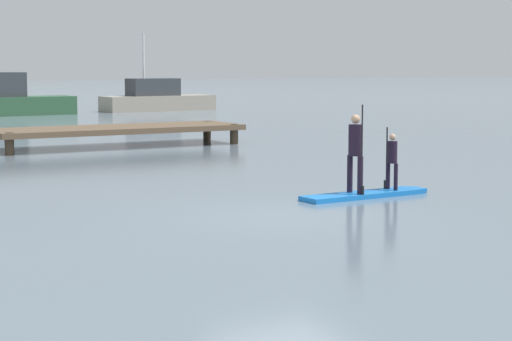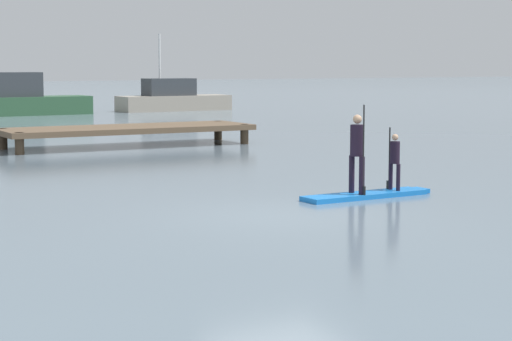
{
  "view_description": "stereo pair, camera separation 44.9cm",
  "coord_description": "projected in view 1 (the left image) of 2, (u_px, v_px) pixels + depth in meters",
  "views": [
    {
      "loc": [
        -8.93,
        -14.31,
        2.78
      ],
      "look_at": [
        0.1,
        1.13,
        0.71
      ],
      "focal_mm": 65.95,
      "sensor_mm": 36.0,
      "label": 1
    },
    {
      "loc": [
        -8.54,
        -14.54,
        2.78
      ],
      "look_at": [
        0.1,
        1.13,
        0.71
      ],
      "focal_mm": 65.95,
      "sensor_mm": 36.0,
      "label": 2
    }
  ],
  "objects": [
    {
      "name": "paddler_child_solo",
      "position": [
        392.0,
        158.0,
        19.75
      ],
      "size": [
        0.22,
        0.41,
        1.31
      ],
      "color": "black",
      "rests_on": "paddleboard_near"
    },
    {
      "name": "floating_dock",
      "position": [
        117.0,
        130.0,
        30.87
      ],
      "size": [
        8.3,
        2.6,
        0.67
      ],
      "color": "brown",
      "rests_on": "ground"
    },
    {
      "name": "paddleboard_near",
      "position": [
        366.0,
        195.0,
        19.44
      ],
      "size": [
        3.04,
        0.74,
        0.1
      ],
      "color": "blue",
      "rests_on": "ground"
    },
    {
      "name": "ground_plane",
      "position": [
        282.0,
        216.0,
        17.07
      ],
      "size": [
        240.0,
        240.0,
        0.0
      ],
      "primitive_type": "plane",
      "color": "slate"
    },
    {
      "name": "fishing_boat_green_midground",
      "position": [
        157.0,
        99.0,
        53.67
      ],
      "size": [
        6.58,
        2.22,
        4.36
      ],
      "color": "#9E9384",
      "rests_on": "ground"
    },
    {
      "name": "motor_boat_small_navy",
      "position": [
        1.0,
        100.0,
        48.77
      ],
      "size": [
        7.27,
        2.24,
        5.9
      ],
      "color": "#2D5638",
      "rests_on": "ground"
    },
    {
      "name": "paddler_adult",
      "position": [
        356.0,
        148.0,
        19.17
      ],
      "size": [
        0.3,
        0.51,
        1.83
      ],
      "color": "black",
      "rests_on": "paddleboard_near"
    }
  ]
}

